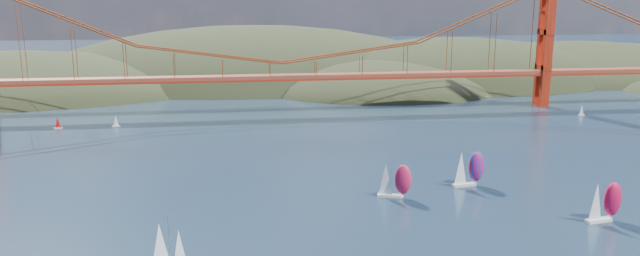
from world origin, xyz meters
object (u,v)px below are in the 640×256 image
(racer_1, at_px, (604,201))
(racer_rwb, at_px, (468,168))
(sloop_navy, at_px, (166,251))
(racer_0, at_px, (394,180))

(racer_1, xyz_separation_m, racer_rwb, (-21.51, 29.98, 0.14))
(sloop_navy, bearing_deg, racer_rwb, -0.22)
(racer_0, relative_size, racer_rwb, 0.93)
(racer_0, bearing_deg, racer_rwb, 33.19)
(sloop_navy, relative_size, racer_rwb, 1.14)
(racer_0, height_order, racer_rwb, racer_rwb)
(racer_rwb, bearing_deg, sloop_navy, -159.33)
(racer_1, bearing_deg, sloop_navy, 178.20)
(racer_rwb, bearing_deg, racer_1, -64.62)
(racer_1, relative_size, racer_rwb, 0.97)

